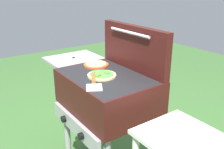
{
  "coord_description": "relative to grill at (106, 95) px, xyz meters",
  "views": [
    {
      "loc": [
        1.26,
        -0.85,
        1.48
      ],
      "look_at": [
        0.05,
        0.0,
        0.92
      ],
      "focal_mm": 40.42,
      "sensor_mm": 36.0,
      "label": 1
    }
  ],
  "objects": [
    {
      "name": "spatula",
      "position": [
        0.08,
        -0.14,
        0.15
      ],
      "size": [
        0.25,
        0.18,
        0.02
      ],
      "color": "#B7BABF",
      "rests_on": "grill"
    },
    {
      "name": "pizza_veggie",
      "position": [
        0.01,
        -0.04,
        0.15
      ],
      "size": [
        0.18,
        0.18,
        0.04
      ],
      "color": "#E0C17F",
      "rests_on": "grill"
    },
    {
      "name": "grill_lid_open",
      "position": [
        0.01,
        0.22,
        0.3
      ],
      "size": [
        0.63,
        0.08,
        0.3
      ],
      "color": "#38110F",
      "rests_on": "grill"
    },
    {
      "name": "grill",
      "position": [
        0.0,
        0.0,
        0.0
      ],
      "size": [
        0.96,
        0.53,
        0.9
      ],
      "color": "#38110F",
      "rests_on": "ground_plane"
    },
    {
      "name": "pizza_cheese",
      "position": [
        -0.2,
        0.05,
        0.15
      ],
      "size": [
        0.18,
        0.18,
        0.03
      ],
      "color": "#C64723",
      "rests_on": "grill"
    }
  ]
}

